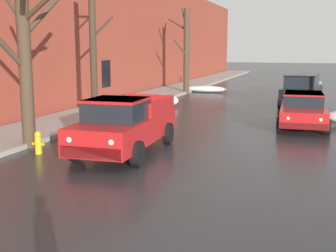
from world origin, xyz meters
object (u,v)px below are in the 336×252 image
Objects in this scene: pickup_truck_red_approaching_near_lane at (124,125)px; sedan_silver_parked_far_down_block at (305,85)px; fire_hydrant at (38,142)px; bare_tree_second_along_sidewalk at (26,54)px; suv_black_parked_kerbside_mid at (302,89)px; bare_tree_far_down_block at (186,49)px; sedan_red_parked_kerbside_close at (303,109)px; bare_tree_mid_block at (94,40)px.

pickup_truck_red_approaching_near_lane is 19.48m from sedan_silver_parked_far_down_block.
sedan_silver_parked_far_down_block is 5.86× the size of fire_hydrant.
suv_black_parked_kerbside_mid is (8.02, 13.18, -2.02)m from bare_tree_second_along_sidewalk.
suv_black_parked_kerbside_mid is (4.78, 12.89, 0.11)m from pickup_truck_red_approaching_near_lane.
sedan_red_parked_kerbside_close is at bearing -53.98° from bare_tree_far_down_block.
bare_tree_far_down_block is at bearing 92.61° from fire_hydrant.
bare_tree_mid_block is 1.50× the size of sedan_red_parked_kerbside_close.
suv_black_parked_kerbside_mid is (-0.28, 6.46, 0.23)m from sedan_red_parked_kerbside_close.
sedan_silver_parked_far_down_block is at bearing 91.03° from sedan_red_parked_kerbside_close.
bare_tree_second_along_sidewalk is at bearing -121.31° from suv_black_parked_kerbside_mid.
bare_tree_far_down_block is 18.40m from pickup_truck_red_approaching_near_lane.
bare_tree_far_down_block is at bearing 100.47° from pickup_truck_red_approaching_near_lane.
fire_hydrant is at bearing -81.58° from bare_tree_mid_block.
bare_tree_second_along_sidewalk reaches higher than fire_hydrant.
bare_tree_second_along_sidewalk is 1.16× the size of suv_black_parked_kerbside_mid.
sedan_red_parked_kerbside_close is 6.27× the size of fire_hydrant.
suv_black_parked_kerbside_mid is (8.10, -5.07, -2.16)m from bare_tree_far_down_block.
fire_hydrant is at bearing -87.39° from bare_tree_far_down_block.
pickup_truck_red_approaching_near_lane is 1.24× the size of sedan_silver_parked_far_down_block.
bare_tree_far_down_block reaches higher than sedan_red_parked_kerbside_close.
bare_tree_mid_block is at bearing 127.23° from pickup_truck_red_approaching_near_lane.
bare_tree_second_along_sidewalk is 1.04× the size of pickup_truck_red_approaching_near_lane.
bare_tree_second_along_sidewalk is at bearing -174.81° from pickup_truck_red_approaching_near_lane.
bare_tree_far_down_block is 8.59× the size of fire_hydrant.
sedan_silver_parked_far_down_block is at bearing 75.62° from pickup_truck_red_approaching_near_lane.
bare_tree_mid_block reaches higher than fire_hydrant.
pickup_truck_red_approaching_near_lane is at bearing -104.38° from sedan_silver_parked_far_down_block.
sedan_silver_parked_far_down_block is (4.84, 18.87, -0.13)m from pickup_truck_red_approaching_near_lane.
bare_tree_far_down_block is at bearing 90.37° from bare_tree_mid_block.
bare_tree_far_down_block reaches higher than sedan_silver_parked_far_down_block.
pickup_truck_red_approaching_near_lane reaches higher than sedan_red_parked_kerbside_close.
bare_tree_mid_block is at bearing -89.63° from bare_tree_far_down_block.
bare_tree_second_along_sidewalk is at bearing 138.49° from fire_hydrant.
suv_black_parked_kerbside_mid is at bearing 69.63° from pickup_truck_red_approaching_near_lane.
sedan_silver_parked_far_down_block is (8.07, 14.62, -2.77)m from bare_tree_mid_block.
fire_hydrant is (0.78, -0.69, -2.65)m from bare_tree_second_along_sidewalk.
bare_tree_far_down_block is 8.55m from sedan_silver_parked_far_down_block.
bare_tree_mid_block is at bearing -165.28° from sedan_red_parked_kerbside_close.
bare_tree_far_down_block is 9.80m from suv_black_parked_kerbside_mid.
bare_tree_mid_block is at bearing 98.42° from fire_hydrant.
bare_tree_second_along_sidewalk is at bearing -89.73° from bare_tree_far_down_block.
bare_tree_far_down_block is at bearing -173.58° from sedan_silver_parked_far_down_block.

